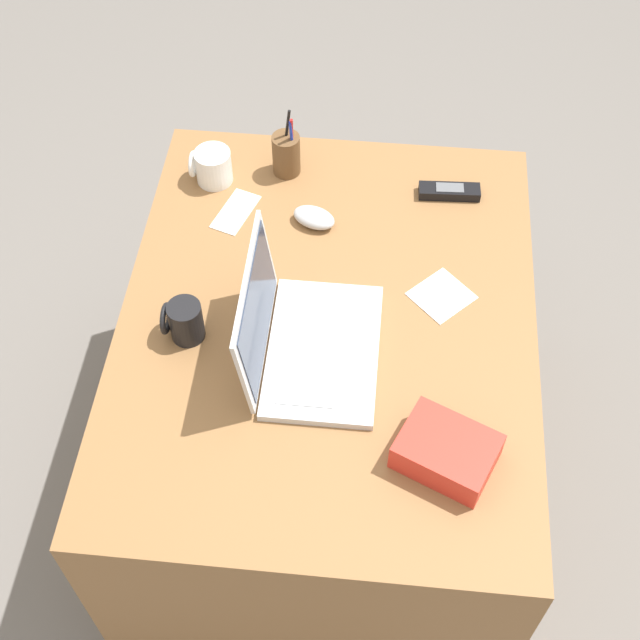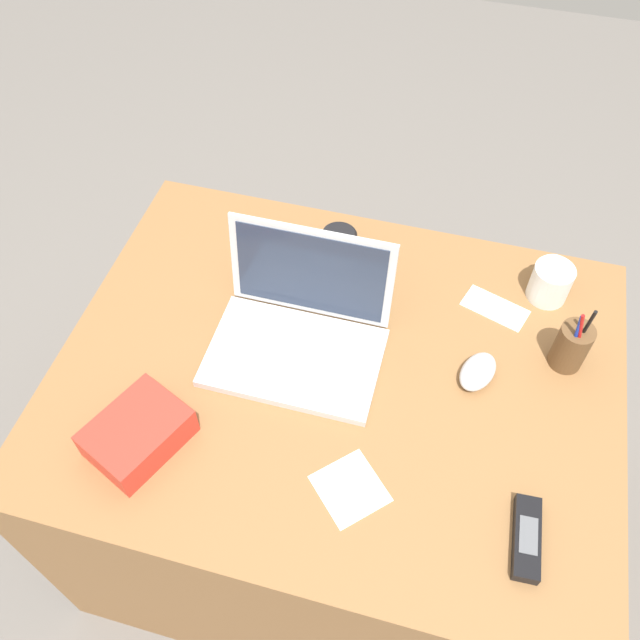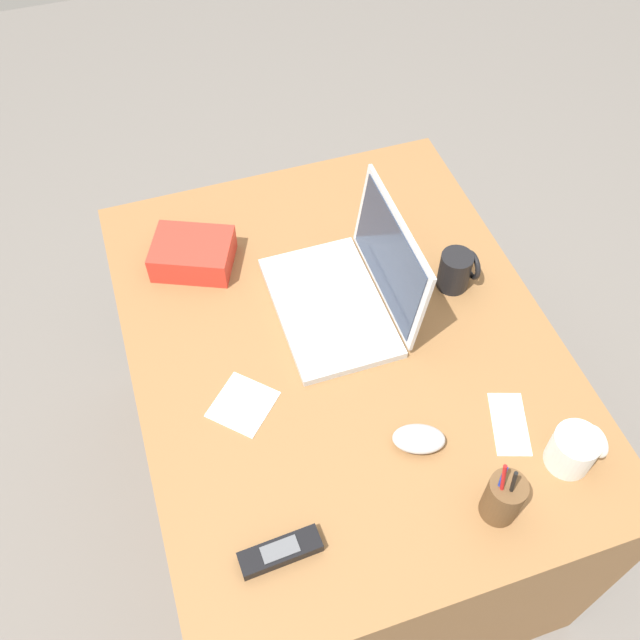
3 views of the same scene
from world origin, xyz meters
TOP-DOWN VIEW (x-y plane):
  - ground_plane at (0.00, 0.00)m, footprint 6.00×6.00m
  - desk at (0.00, 0.00)m, footprint 1.13×0.89m
  - laptop at (-0.09, 0.05)m, footprint 0.35×0.26m
  - computer_mouse at (0.27, 0.06)m, footprint 0.09×0.12m
  - coffee_mug_white at (-0.07, 0.29)m, footprint 0.07×0.08m
  - coffee_mug_tall at (0.39, 0.31)m, footprint 0.09×0.10m
  - cordless_phone at (0.40, -0.25)m, footprint 0.05×0.15m
  - pen_holder at (0.44, 0.14)m, footprint 0.07×0.07m
  - snack_bag at (-0.32, -0.25)m, footprint 0.19×0.22m
  - paper_note_near_laptop at (0.29, 0.24)m, footprint 0.15×0.11m
  - paper_note_left at (0.08, -0.24)m, footprint 0.16×0.16m

SIDE VIEW (x-z plane):
  - ground_plane at x=0.00m, z-range 0.00..0.00m
  - desk at x=0.00m, z-range 0.00..0.71m
  - paper_note_near_laptop at x=0.29m, z-range 0.71..0.72m
  - paper_note_left at x=0.08m, z-range 0.71..0.72m
  - cordless_phone at x=0.40m, z-range 0.71..0.74m
  - computer_mouse at x=0.27m, z-range 0.71..0.75m
  - snack_bag at x=-0.32m, z-range 0.71..0.78m
  - coffee_mug_tall at x=0.39m, z-range 0.72..0.80m
  - coffee_mug_white at x=-0.07m, z-range 0.72..0.81m
  - laptop at x=-0.09m, z-range 0.64..0.88m
  - pen_holder at x=0.44m, z-range 0.68..0.86m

